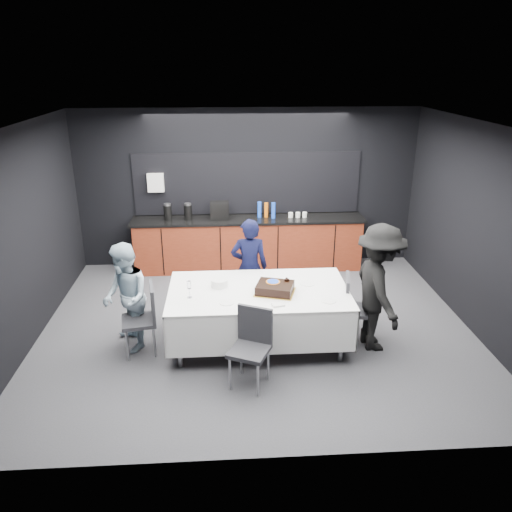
{
  "coord_description": "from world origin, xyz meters",
  "views": [
    {
      "loc": [
        -0.41,
        -6.21,
        3.54
      ],
      "look_at": [
        0.0,
        0.1,
        1.05
      ],
      "focal_mm": 35.0,
      "sensor_mm": 36.0,
      "label": 1
    }
  ],
  "objects_px": {
    "champagne_flute": "(189,286)",
    "person_left": "(126,298)",
    "chair_left": "(145,314)",
    "cake_assembly": "(275,288)",
    "chair_right": "(354,304)",
    "party_table": "(258,299)",
    "chair_near": "(252,341)",
    "person_center": "(249,267)",
    "plate_stack": "(219,283)",
    "person_right": "(378,288)"
  },
  "relations": [
    {
      "from": "cake_assembly",
      "to": "chair_right",
      "type": "bearing_deg",
      "value": 4.43
    },
    {
      "from": "party_table",
      "to": "chair_left",
      "type": "height_order",
      "value": "chair_left"
    },
    {
      "from": "plate_stack",
      "to": "chair_near",
      "type": "xyz_separation_m",
      "value": [
        0.37,
        -0.99,
        -0.3
      ]
    },
    {
      "from": "chair_left",
      "to": "person_center",
      "type": "bearing_deg",
      "value": 34.97
    },
    {
      "from": "person_center",
      "to": "champagne_flute",
      "type": "bearing_deg",
      "value": 52.52
    },
    {
      "from": "chair_near",
      "to": "person_right",
      "type": "relative_size",
      "value": 0.55
    },
    {
      "from": "party_table",
      "to": "champagne_flute",
      "type": "height_order",
      "value": "champagne_flute"
    },
    {
      "from": "party_table",
      "to": "chair_right",
      "type": "distance_m",
      "value": 1.28
    },
    {
      "from": "champagne_flute",
      "to": "chair_left",
      "type": "height_order",
      "value": "champagne_flute"
    },
    {
      "from": "party_table",
      "to": "cake_assembly",
      "type": "distance_m",
      "value": 0.3
    },
    {
      "from": "champagne_flute",
      "to": "person_left",
      "type": "xyz_separation_m",
      "value": [
        -0.82,
        0.17,
        -0.22
      ]
    },
    {
      "from": "plate_stack",
      "to": "champagne_flute",
      "type": "xyz_separation_m",
      "value": [
        -0.37,
        -0.31,
        0.11
      ]
    },
    {
      "from": "chair_right",
      "to": "person_left",
      "type": "xyz_separation_m",
      "value": [
        -2.97,
        0.01,
        0.18
      ]
    },
    {
      "from": "plate_stack",
      "to": "person_center",
      "type": "distance_m",
      "value": 0.84
    },
    {
      "from": "champagne_flute",
      "to": "person_left",
      "type": "bearing_deg",
      "value": 168.56
    },
    {
      "from": "champagne_flute",
      "to": "chair_right",
      "type": "bearing_deg",
      "value": 4.23
    },
    {
      "from": "cake_assembly",
      "to": "person_left",
      "type": "distance_m",
      "value": 1.91
    },
    {
      "from": "chair_left",
      "to": "chair_near",
      "type": "distance_m",
      "value": 1.51
    },
    {
      "from": "cake_assembly",
      "to": "chair_near",
      "type": "relative_size",
      "value": 0.62
    },
    {
      "from": "cake_assembly",
      "to": "chair_right",
      "type": "relative_size",
      "value": 0.62
    },
    {
      "from": "chair_near",
      "to": "person_left",
      "type": "relative_size",
      "value": 0.64
    },
    {
      "from": "plate_stack",
      "to": "person_center",
      "type": "height_order",
      "value": "person_center"
    },
    {
      "from": "chair_right",
      "to": "person_left",
      "type": "height_order",
      "value": "person_left"
    },
    {
      "from": "cake_assembly",
      "to": "person_right",
      "type": "relative_size",
      "value": 0.34
    },
    {
      "from": "plate_stack",
      "to": "chair_right",
      "type": "relative_size",
      "value": 0.24
    },
    {
      "from": "plate_stack",
      "to": "chair_near",
      "type": "bearing_deg",
      "value": -69.69
    },
    {
      "from": "chair_near",
      "to": "person_center",
      "type": "relative_size",
      "value": 0.63
    },
    {
      "from": "champagne_flute",
      "to": "person_center",
      "type": "xyz_separation_m",
      "value": [
        0.8,
        1.02,
        -0.2
      ]
    },
    {
      "from": "champagne_flute",
      "to": "chair_left",
      "type": "xyz_separation_m",
      "value": [
        -0.58,
        0.05,
        -0.4
      ]
    },
    {
      "from": "person_right",
      "to": "plate_stack",
      "type": "bearing_deg",
      "value": 77.07
    },
    {
      "from": "party_table",
      "to": "plate_stack",
      "type": "bearing_deg",
      "value": 164.89
    },
    {
      "from": "plate_stack",
      "to": "person_left",
      "type": "distance_m",
      "value": 1.21
    },
    {
      "from": "cake_assembly",
      "to": "person_left",
      "type": "height_order",
      "value": "person_left"
    },
    {
      "from": "party_table",
      "to": "chair_near",
      "type": "xyz_separation_m",
      "value": [
        -0.14,
        -0.86,
        -0.11
      ]
    },
    {
      "from": "champagne_flute",
      "to": "person_right",
      "type": "relative_size",
      "value": 0.13
    },
    {
      "from": "party_table",
      "to": "person_left",
      "type": "height_order",
      "value": "person_left"
    },
    {
      "from": "person_center",
      "to": "person_right",
      "type": "height_order",
      "value": "person_right"
    },
    {
      "from": "champagne_flute",
      "to": "chair_right",
      "type": "height_order",
      "value": "champagne_flute"
    },
    {
      "from": "chair_left",
      "to": "plate_stack",
      "type": "bearing_deg",
      "value": 15.07
    },
    {
      "from": "person_center",
      "to": "person_left",
      "type": "distance_m",
      "value": 1.83
    },
    {
      "from": "chair_right",
      "to": "chair_near",
      "type": "bearing_deg",
      "value": -149.11
    },
    {
      "from": "plate_stack",
      "to": "person_center",
      "type": "relative_size",
      "value": 0.15
    },
    {
      "from": "cake_assembly",
      "to": "chair_near",
      "type": "bearing_deg",
      "value": -114.13
    },
    {
      "from": "party_table",
      "to": "champagne_flute",
      "type": "bearing_deg",
      "value": -168.89
    },
    {
      "from": "chair_left",
      "to": "chair_right",
      "type": "xyz_separation_m",
      "value": [
        2.73,
        0.11,
        0.0
      ]
    },
    {
      "from": "person_center",
      "to": "chair_right",
      "type": "bearing_deg",
      "value": 148.1
    },
    {
      "from": "cake_assembly",
      "to": "person_right",
      "type": "bearing_deg",
      "value": -3.45
    },
    {
      "from": "plate_stack",
      "to": "chair_near",
      "type": "distance_m",
      "value": 1.1
    },
    {
      "from": "chair_near",
      "to": "chair_right",
      "type": "bearing_deg",
      "value": 30.89
    },
    {
      "from": "chair_left",
      "to": "person_center",
      "type": "xyz_separation_m",
      "value": [
        1.38,
        0.97,
        0.2
      ]
    }
  ]
}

